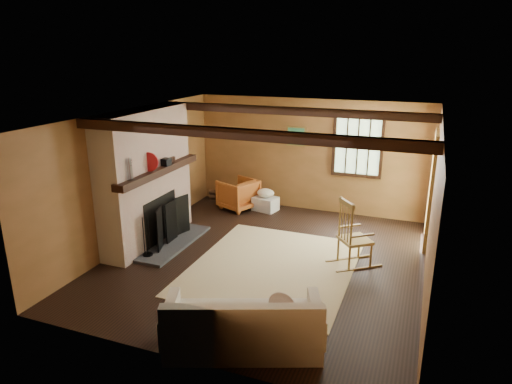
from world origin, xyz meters
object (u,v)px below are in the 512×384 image
at_px(sofa, 244,329).
at_px(fireplace, 147,183).
at_px(laundry_basket, 266,204).
at_px(rocking_chair, 353,238).
at_px(armchair, 238,194).

bearing_deg(sofa, fireplace, 119.10).
height_order(sofa, laundry_basket, sofa).
height_order(rocking_chair, laundry_basket, rocking_chair).
bearing_deg(armchair, rocking_chair, 80.07).
relative_size(sofa, laundry_basket, 4.00).
xyz_separation_m(fireplace, laundry_basket, (1.39, 2.32, -0.95)).
distance_m(fireplace, sofa, 3.72).
distance_m(rocking_chair, sofa, 2.77).
xyz_separation_m(sofa, armchair, (-2.01, 4.51, 0.07)).
distance_m(fireplace, laundry_basket, 2.87).
relative_size(fireplace, rocking_chair, 2.13).
distance_m(sofa, laundry_basket, 4.83).
height_order(fireplace, sofa, fireplace).
bearing_deg(armchair, laundry_basket, 123.75).
bearing_deg(fireplace, sofa, -39.50).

